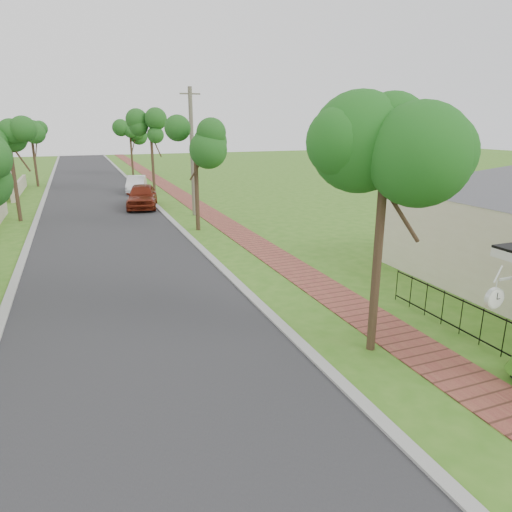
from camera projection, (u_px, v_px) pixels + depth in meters
ground at (323, 400)px, 9.32m from camera, size 160.00×160.00×0.00m
road at (104, 222)px, 26.15m from camera, size 7.00×120.00×0.02m
kerb_right at (168, 217)px, 27.43m from camera, size 0.30×120.00×0.10m
kerb_left at (34, 227)px, 24.87m from camera, size 0.30×120.00×0.10m
sidewalk at (210, 214)px, 28.34m from camera, size 1.50×120.00×0.03m
picket_fence at (504, 337)px, 10.88m from camera, size 0.03×8.02×1.00m
street_trees at (93, 137)px, 31.04m from camera, size 10.70×37.65×5.89m
parked_car_red at (142, 196)px, 30.21m from camera, size 2.72×4.88×1.57m
parked_car_white at (136, 184)px, 37.07m from camera, size 2.17×4.20×1.32m
near_tree at (386, 152)px, 10.08m from camera, size 2.35×2.35×6.04m
utility_pole at (192, 152)px, 26.94m from camera, size 1.20×0.24×7.45m
station_clock at (496, 297)px, 9.52m from camera, size 1.08×0.13×0.65m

